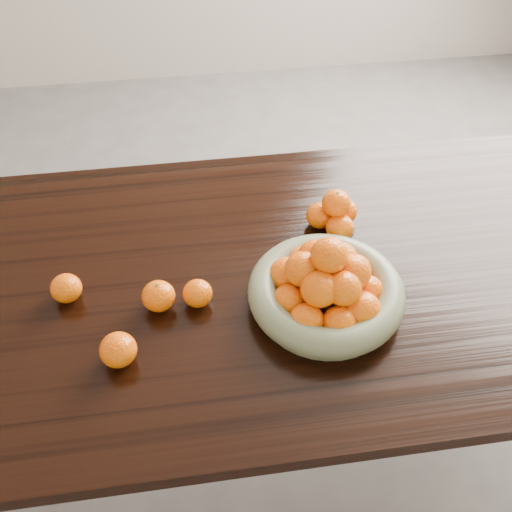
{
  "coord_description": "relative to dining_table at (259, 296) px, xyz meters",
  "views": [
    {
      "loc": [
        -0.15,
        -0.97,
        1.8
      ],
      "look_at": [
        -0.01,
        -0.02,
        0.83
      ],
      "focal_mm": 40.0,
      "sensor_mm": 36.0,
      "label": 1
    }
  ],
  "objects": [
    {
      "name": "ground",
      "position": [
        0.0,
        0.0,
        -0.66
      ],
      "size": [
        5.0,
        5.0,
        0.0
      ],
      "primitive_type": "plane",
      "color": "#64615E",
      "rests_on": "ground"
    },
    {
      "name": "loose_orange_2",
      "position": [
        -0.16,
        -0.08,
        0.12
      ],
      "size": [
        0.07,
        0.07,
        0.07
      ],
      "primitive_type": "ellipsoid",
      "color": "orange",
      "rests_on": "dining_table"
    },
    {
      "name": "fruit_bowl",
      "position": [
        0.14,
        -0.12,
        0.15
      ],
      "size": [
        0.37,
        0.37,
        0.2
      ],
      "rotation": [
        0.0,
        0.0,
        0.35
      ],
      "color": "gray",
      "rests_on": "dining_table"
    },
    {
      "name": "dining_table",
      "position": [
        0.0,
        0.0,
        0.0
      ],
      "size": [
        2.0,
        1.0,
        0.75
      ],
      "color": "black",
      "rests_on": "ground"
    },
    {
      "name": "loose_orange_1",
      "position": [
        -0.34,
        -0.22,
        0.13
      ],
      "size": [
        0.08,
        0.08,
        0.08
      ],
      "primitive_type": "ellipsoid",
      "color": "orange",
      "rests_on": "dining_table"
    },
    {
      "name": "loose_orange_3",
      "position": [
        -0.47,
        -0.02,
        0.12
      ],
      "size": [
        0.07,
        0.07,
        0.07
      ],
      "primitive_type": "ellipsoid",
      "color": "orange",
      "rests_on": "dining_table"
    },
    {
      "name": "orange_pyramid",
      "position": [
        0.22,
        0.14,
        0.14
      ],
      "size": [
        0.14,
        0.14,
        0.12
      ],
      "rotation": [
        0.0,
        0.0,
        0.13
      ],
      "color": "orange",
      "rests_on": "dining_table"
    },
    {
      "name": "loose_orange_0",
      "position": [
        -0.25,
        -0.08,
        0.13
      ],
      "size": [
        0.08,
        0.08,
        0.07
      ],
      "primitive_type": "ellipsoid",
      "color": "orange",
      "rests_on": "dining_table"
    }
  ]
}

